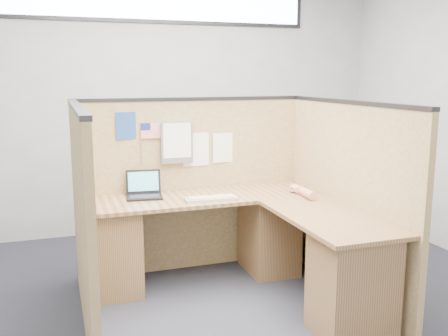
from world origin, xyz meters
name	(u,v)px	position (x,y,z in m)	size (l,w,h in m)	color
floor	(231,314)	(0.00, 0.00, 0.00)	(5.00, 5.00, 0.00)	#20212E
wall_back	(162,105)	(0.00, 2.25, 1.40)	(5.00, 5.00, 0.00)	#A4A7AA
clerestory_window	(161,5)	(0.00, 2.23, 2.45)	(3.30, 0.04, 0.38)	#232328
cubicle_partitions	(213,198)	(0.00, 0.43, 0.77)	(2.06, 1.83, 1.53)	olive
l_desk	(241,247)	(0.18, 0.29, 0.39)	(1.95, 1.75, 0.73)	brown
laptop	(143,190)	(-0.48, 0.82, 0.78)	(0.31, 0.31, 0.21)	black
keyboard	(211,198)	(0.02, 0.52, 0.74)	(0.43, 0.18, 0.03)	tan
mouse	(295,190)	(0.77, 0.54, 0.75)	(0.11, 0.06, 0.04)	silver
hand_forearm	(303,191)	(0.78, 0.41, 0.77)	(0.11, 0.38, 0.08)	tan
blue_poster	(126,126)	(-0.58, 0.97, 1.30)	(0.17, 0.00, 0.23)	navy
american_flag	(150,132)	(-0.38, 0.96, 1.25)	(0.20, 0.01, 0.35)	olive
file_holder	(177,142)	(-0.16, 0.94, 1.15)	(0.27, 0.05, 0.35)	slate
paper_left	(196,149)	(0.02, 0.97, 1.08)	(0.23, 0.00, 0.29)	white
paper_right	(224,148)	(0.28, 0.97, 1.08)	(0.21, 0.00, 0.26)	white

